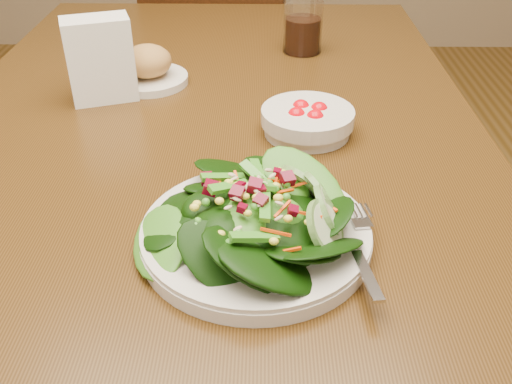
% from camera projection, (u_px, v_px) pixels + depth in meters
% --- Properties ---
extents(dining_table, '(0.90, 1.40, 0.75)m').
position_uv_depth(dining_table, '(209.00, 179.00, 0.98)').
color(dining_table, '#482D11').
rests_on(dining_table, ground_plane).
extents(chair_far, '(0.58, 0.58, 1.00)m').
position_uv_depth(chair_far, '(229.00, 52.00, 1.82)').
color(chair_far, '#401C0B').
rests_on(chair_far, ground_plane).
extents(salad_plate, '(0.28, 0.27, 0.08)m').
position_uv_depth(salad_plate, '(264.00, 223.00, 0.66)').
color(salad_plate, silver).
rests_on(salad_plate, dining_table).
extents(bread_plate, '(0.14, 0.14, 0.07)m').
position_uv_depth(bread_plate, '(148.00, 68.00, 1.05)').
color(bread_plate, silver).
rests_on(bread_plate, dining_table).
extents(tomato_bowl, '(0.15, 0.15, 0.05)m').
position_uv_depth(tomato_bowl, '(307.00, 121.00, 0.89)').
color(tomato_bowl, silver).
rests_on(tomato_bowl, dining_table).
extents(drinking_glass, '(0.08, 0.08, 0.14)m').
position_uv_depth(drinking_glass, '(303.00, 23.00, 1.17)').
color(drinking_glass, silver).
rests_on(drinking_glass, dining_table).
extents(napkin_holder, '(0.12, 0.09, 0.14)m').
position_uv_depth(napkin_holder, '(100.00, 57.00, 0.97)').
color(napkin_holder, white).
rests_on(napkin_holder, dining_table).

